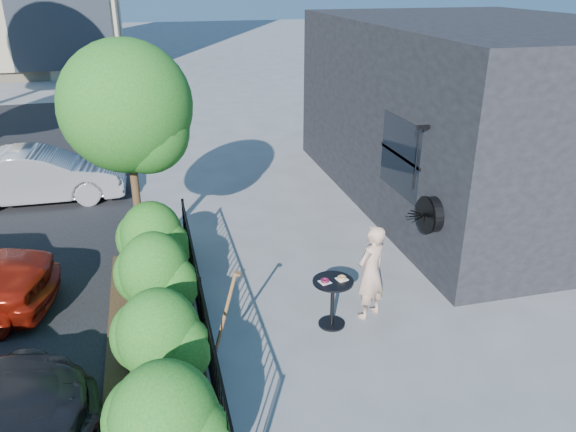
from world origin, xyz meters
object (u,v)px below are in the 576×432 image
object	(u,v)px
car_silver	(39,176)
woman	(371,272)
shovel	(223,322)
cafe_table	(333,294)
patio_tree	(131,115)

from	to	relation	value
car_silver	woman	bearing A→B (deg)	-137.70
woman	car_silver	size ratio (longest dim) A/B	0.40
shovel	car_silver	size ratio (longest dim) A/B	0.36
woman	shovel	world-z (taller)	woman
cafe_table	woman	size ratio (longest dim) A/B	0.54
patio_tree	car_silver	distance (m)	4.89
shovel	car_silver	bearing A→B (deg)	115.39
patio_tree	woman	distance (m)	4.68
patio_tree	shovel	size ratio (longest dim) A/B	2.87
patio_tree	cafe_table	distance (m)	4.43
woman	shovel	xyz separation A→B (m)	(-2.33, -0.53, -0.16)
shovel	car_silver	world-z (taller)	shovel
shovel	car_silver	distance (m)	7.65
cafe_table	patio_tree	bearing A→B (deg)	134.38
patio_tree	car_silver	world-z (taller)	patio_tree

